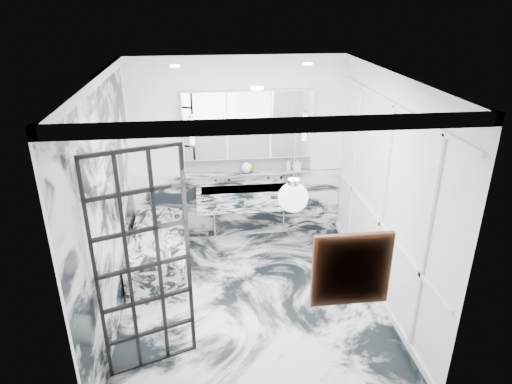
{
  "coord_description": "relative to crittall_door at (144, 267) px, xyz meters",
  "views": [
    {
      "loc": [
        -0.49,
        -4.71,
        3.56
      ],
      "look_at": [
        0.12,
        0.5,
        1.28
      ],
      "focal_mm": 32.0,
      "sensor_mm": 36.0,
      "label": 1
    }
  ],
  "objects": [
    {
      "name": "sconce_left",
      "position": [
        0.46,
        2.53,
        0.61
      ],
      "size": [
        0.07,
        0.07,
        0.4
      ],
      "primitive_type": "cylinder",
      "color": "white",
      "rests_on": "mirror_cabinet"
    },
    {
      "name": "soap_bottle_b",
      "position": [
        2.02,
        2.61,
        0.02
      ],
      "size": [
        0.11,
        0.11,
        0.19
      ],
      "primitive_type": "imported",
      "rotation": [
        0.0,
        0.0,
        0.34
      ],
      "color": "#4C4C51",
      "rests_on": "ledge"
    },
    {
      "name": "bathtub",
      "position": [
        -0.05,
        1.8,
        -0.89
      ],
      "size": [
        0.75,
        1.65,
        0.55
      ],
      "primitive_type": "cube",
      "color": "silver",
      "rests_on": "floor"
    },
    {
      "name": "wall_back",
      "position": [
        1.13,
        2.7,
        0.23
      ],
      "size": [
        3.6,
        0.0,
        3.6
      ],
      "primitive_type": "plane",
      "rotation": [
        1.57,
        0.0,
        0.0
      ],
      "color": "white",
      "rests_on": "floor"
    },
    {
      "name": "marble_clad_left",
      "position": [
        -0.46,
        0.9,
        0.17
      ],
      "size": [
        0.02,
        3.56,
        2.68
      ],
      "primitive_type": "cube",
      "color": "silver",
      "rests_on": "floor"
    },
    {
      "name": "wall_left",
      "position": [
        -0.47,
        0.9,
        0.23
      ],
      "size": [
        0.0,
        3.6,
        3.6
      ],
      "primitive_type": "plane",
      "rotation": [
        1.57,
        0.0,
        1.57
      ],
      "color": "white",
      "rests_on": "floor"
    },
    {
      "name": "wall_front",
      "position": [
        1.13,
        -0.9,
        0.23
      ],
      "size": [
        3.6,
        0.0,
        3.6
      ],
      "primitive_type": "plane",
      "rotation": [
        -1.57,
        0.0,
        0.0
      ],
      "color": "white",
      "rests_on": "floor"
    },
    {
      "name": "amber_bottle",
      "position": [
        1.35,
        2.61,
        -0.03
      ],
      "size": [
        0.04,
        0.04,
        0.1
      ],
      "primitive_type": "cylinder",
      "color": "#8C5919",
      "rests_on": "ledge"
    },
    {
      "name": "marble_clad_back",
      "position": [
        1.13,
        2.68,
        -0.64
      ],
      "size": [
        3.18,
        0.05,
        1.05
      ],
      "primitive_type": "cube",
      "color": "silver",
      "rests_on": "floor"
    },
    {
      "name": "face_pot",
      "position": [
        1.24,
        2.61,
        -0.0
      ],
      "size": [
        0.17,
        0.17,
        0.17
      ],
      "primitive_type": "sphere",
      "color": "white",
      "rests_on": "ledge"
    },
    {
      "name": "subway_tile",
      "position": [
        1.28,
        2.69,
        0.04
      ],
      "size": [
        1.9,
        0.03,
        0.23
      ],
      "primitive_type": "cube",
      "color": "white",
      "rests_on": "wall_back"
    },
    {
      "name": "soap_bottle_a",
      "position": [
        1.88,
        2.61,
        0.02
      ],
      "size": [
        0.08,
        0.08,
        0.19
      ],
      "primitive_type": "imported",
      "rotation": [
        0.0,
        0.0,
        -0.04
      ],
      "color": "#8C5919",
      "rests_on": "ledge"
    },
    {
      "name": "ledge",
      "position": [
        1.28,
        2.62,
        -0.1
      ],
      "size": [
        1.9,
        0.14,
        0.04
      ],
      "primitive_type": "cube",
      "color": "silver",
      "rests_on": "wall_back"
    },
    {
      "name": "mirror_cabinet",
      "position": [
        1.28,
        2.63,
        0.65
      ],
      "size": [
        1.9,
        0.16,
        1.0
      ],
      "primitive_type": "cube",
      "color": "white",
      "rests_on": "wall_back"
    },
    {
      "name": "panel_molding",
      "position": [
        2.71,
        0.9,
        0.13
      ],
      "size": [
        0.03,
        3.4,
        2.3
      ],
      "primitive_type": "cube",
      "color": "white",
      "rests_on": "floor"
    },
    {
      "name": "ceiling",
      "position": [
        1.13,
        0.9,
        1.63
      ],
      "size": [
        3.6,
        3.6,
        0.0
      ],
      "primitive_type": "plane",
      "rotation": [
        3.14,
        0.0,
        0.0
      ],
      "color": "white",
      "rests_on": "wall_back"
    },
    {
      "name": "crittall_door",
      "position": [
        0.0,
        0.0,
        0.0
      ],
      "size": [
        0.84,
        0.33,
        2.34
      ],
      "primitive_type": null,
      "rotation": [
        0.0,
        0.0,
        0.34
      ],
      "color": "black",
      "rests_on": "floor"
    },
    {
      "name": "sconce_right",
      "position": [
        2.1,
        2.53,
        0.61
      ],
      "size": [
        0.07,
        0.07,
        0.4
      ],
      "primitive_type": "cylinder",
      "color": "white",
      "rests_on": "mirror_cabinet"
    },
    {
      "name": "pendant_light",
      "position": [
        1.38,
        -0.23,
        0.76
      ],
      "size": [
        0.26,
        0.26,
        0.26
      ],
      "primitive_type": "sphere",
      "color": "white",
      "rests_on": "ceiling"
    },
    {
      "name": "floor",
      "position": [
        1.13,
        0.9,
        -1.17
      ],
      "size": [
        3.6,
        3.6,
        0.0
      ],
      "primitive_type": "plane",
      "color": "silver",
      "rests_on": "ground"
    },
    {
      "name": "wall_right",
      "position": [
        2.73,
        0.9,
        0.23
      ],
      "size": [
        0.0,
        3.6,
        3.6
      ],
      "primitive_type": "plane",
      "rotation": [
        1.57,
        0.0,
        -1.57
      ],
      "color": "white",
      "rests_on": "floor"
    },
    {
      "name": "artwork",
      "position": [
        1.74,
        -0.86,
        0.39
      ],
      "size": [
        0.54,
        0.05,
        0.54
      ],
      "primitive_type": "cube",
      "color": "#B46312",
      "rests_on": "wall_front"
    },
    {
      "name": "trough_sink",
      "position": [
        1.28,
        2.46,
        -0.44
      ],
      "size": [
        1.6,
        0.45,
        0.3
      ],
      "primitive_type": "cube",
      "color": "silver",
      "rests_on": "wall_back"
    },
    {
      "name": "flower_vase",
      "position": [
        0.11,
        1.15,
        -0.56
      ],
      "size": [
        0.08,
        0.08,
        0.12
      ],
      "primitive_type": "cylinder",
      "color": "silver",
      "rests_on": "bathtub"
    },
    {
      "name": "soap_bottle_c",
      "position": [
        2.0,
        2.61,
        -0.01
      ],
      "size": [
        0.13,
        0.13,
        0.15
      ],
      "primitive_type": "imported",
      "rotation": [
        0.0,
        0.0,
        -0.19
      ],
      "color": "silver",
      "rests_on": "ledge"
    }
  ]
}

